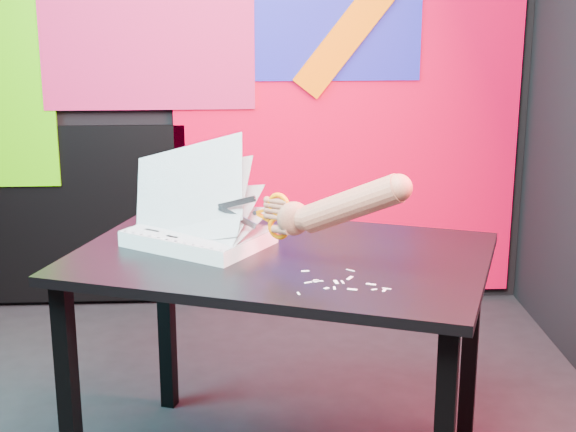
{
  "coord_description": "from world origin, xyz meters",
  "views": [
    {
      "loc": [
        0.17,
        -2.55,
        1.56
      ],
      "look_at": [
        0.29,
        -0.09,
        0.87
      ],
      "focal_mm": 55.0,
      "sensor_mm": 36.0,
      "label": 1
    }
  ],
  "objects": [
    {
      "name": "paper_clippings",
      "position": [
        0.42,
        -0.33,
        0.75
      ],
      "size": [
        0.25,
        0.2,
        0.0
      ],
      "color": "silver",
      "rests_on": "work_table"
    },
    {
      "name": "printout_stack",
      "position": [
        0.03,
        0.04,
        0.78
      ],
      "size": [
        0.49,
        0.46,
        0.37
      ],
      "rotation": [
        0.0,
        0.0,
        -0.6
      ],
      "color": "white",
      "rests_on": "work_table"
    },
    {
      "name": "scissors",
      "position": [
        0.25,
        -0.13,
        0.88
      ],
      "size": [
        0.21,
        0.14,
        0.14
      ],
      "rotation": [
        0.0,
        0.0,
        -0.58
      ],
      "color": "silver",
      "rests_on": "printout_stack"
    },
    {
      "name": "hand_forearm",
      "position": [
        0.43,
        -0.25,
        0.94
      ],
      "size": [
        0.38,
        0.27,
        0.21
      ],
      "rotation": [
        0.0,
        0.0,
        -0.58
      ],
      "color": "#A0603C",
      "rests_on": "work_table"
    },
    {
      "name": "work_table",
      "position": [
        0.27,
        -0.07,
        0.66
      ],
      "size": [
        1.4,
        1.16,
        0.75
      ],
      "rotation": [
        0.0,
        0.0,
        -0.35
      ],
      "color": "black",
      "rests_on": "ground"
    },
    {
      "name": "room",
      "position": [
        0.0,
        0.0,
        1.35
      ],
      "size": [
        3.01,
        3.01,
        2.71
      ],
      "color": "black",
      "rests_on": "ground"
    },
    {
      "name": "backdrop",
      "position": [
        0.06,
        1.46,
        0.96
      ],
      "size": [
        2.88,
        0.05,
        2.08
      ],
      "color": "red",
      "rests_on": "ground"
    }
  ]
}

